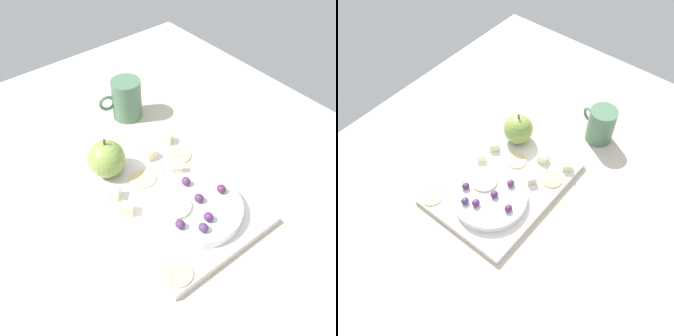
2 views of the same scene
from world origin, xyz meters
The scene contains 21 objects.
table centered at (0.00, 0.00, 1.56)cm, with size 127.93×94.46×3.12cm, color #C1B49E.
platter centered at (3.19, 2.37, 3.92)cm, with size 33.86×24.69×1.61cm, color silver.
serving_dish centered at (-3.10, 0.91, 5.74)cm, with size 16.88×16.88×2.03cm, color white.
apple_whole centered at (15.77, 7.74, 8.48)cm, with size 7.52×7.52×7.52cm, color olive.
apple_stem centered at (15.77, 7.74, 12.85)cm, with size 0.50×0.50×1.20cm, color brown.
cheese_cube_0 centered at (9.44, 10.47, 5.81)cm, with size 2.17×2.17×2.17cm, color beige.
cheese_cube_1 centered at (14.05, -1.40, 5.81)cm, with size 2.17×2.17×2.17cm, color beige.
cheese_cube_2 centered at (4.74, 10.75, 5.81)cm, with size 2.17×2.17×2.17cm, color beige.
cheese_cube_3 centered at (15.67, -7.41, 5.81)cm, with size 2.17×2.17×2.17cm, color beige.
cheese_cube_4 centered at (6.96, -3.02, 5.81)cm, with size 2.17×2.17×2.17cm, color beige.
cracker_0 centered at (9.77, 3.62, 4.92)cm, with size 5.19×5.19×0.40cm, color #DEB786.
cracker_1 centered at (-10.87, 12.00, 4.92)cm, with size 5.19×5.19×0.40cm, color #DAC280.
cracker_2 centered at (10.63, -6.48, 4.92)cm, with size 5.19×5.19×0.40cm, color #DEC67A.
grape_0 centered at (-2.68, -0.40, 7.56)cm, with size 1.88×1.69×1.62cm, color #4C2655.
grape_1 centered at (2.00, -0.91, 7.59)cm, with size 1.88×1.69×1.67cm, color #512C57.
grape_2 centered at (-6.98, 1.66, 7.59)cm, with size 1.88×1.69×1.67cm, color #4C285F.
grape_3 centered at (-5.04, 6.49, 7.54)cm, with size 1.88×1.69×1.58cm, color #492855.
grape_4 centered at (-3.55, -4.74, 7.55)cm, with size 1.88×1.69×1.59cm, color #53234F.
grape_5 centered at (-8.07, 3.90, 7.53)cm, with size 1.88×1.69×1.56cm, color #432E5B.
apple_slice_0 centered at (-1.09, 4.37, 7.05)cm, with size 5.93×5.93×0.60cm, color beige.
cup centered at (30.69, -7.31, 7.91)cm, with size 6.94×9.95×9.58cm.
Camera 1 is at (-38.06, 35.98, 63.87)cm, focal length 44.53 mm.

